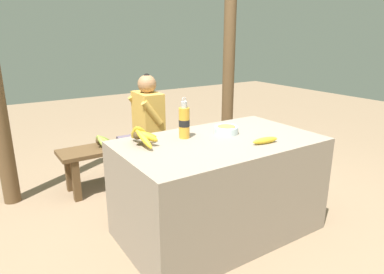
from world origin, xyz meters
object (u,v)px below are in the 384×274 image
banana_bunch_ripe (142,135)px  water_bottle (184,122)px  loose_banana_front (265,140)px  seated_vendor (144,121)px  serving_bowl (226,129)px  wooden_bench (144,146)px  banana_bunch_green (102,140)px  support_post_far (229,47)px

banana_bunch_ripe → water_bottle: 0.32m
loose_banana_front → seated_vendor: seated_vendor is taller
water_bottle → loose_banana_front: 0.56m
water_bottle → serving_bowl: bearing=-13.9°
water_bottle → wooden_bench: size_ratio=0.18×
banana_bunch_green → wooden_bench: bearing=-0.3°
loose_banana_front → banana_bunch_green: (-0.64, 1.39, -0.25)m
banana_bunch_ripe → seated_vendor: 1.06m
wooden_bench → seated_vendor: bearing=-95.6°
banana_bunch_ripe → seated_vendor: size_ratio=0.30×
banana_bunch_ripe → water_bottle: size_ratio=1.10×
loose_banana_front → wooden_bench: loose_banana_front is taller
water_bottle → seated_vendor: (0.14, 0.95, -0.22)m
serving_bowl → support_post_far: (1.01, 1.23, 0.52)m
seated_vendor → banana_bunch_green: bearing=-2.2°
banana_bunch_ripe → banana_bunch_green: size_ratio=1.18×
serving_bowl → loose_banana_front: bearing=-78.3°
seated_vendor → serving_bowl: bearing=101.7°
support_post_far → serving_bowl: bearing=-129.2°
wooden_bench → support_post_far: size_ratio=0.64×
support_post_far → wooden_bench: bearing=-171.6°
banana_bunch_green → support_post_far: size_ratio=0.11×
serving_bowl → support_post_far: size_ratio=0.07×
loose_banana_front → wooden_bench: bearing=99.6°
water_bottle → wooden_bench: 1.10m
serving_bowl → support_post_far: bearing=50.8°
serving_bowl → support_post_far: 1.68m
serving_bowl → seated_vendor: 1.05m
loose_banana_front → support_post_far: bearing=58.9°
banana_bunch_ripe → support_post_far: 2.05m
banana_bunch_ripe → serving_bowl: size_ratio=1.82×
wooden_bench → support_post_far: 1.50m
banana_bunch_ripe → loose_banana_front: size_ratio=1.59×
loose_banana_front → serving_bowl: bearing=101.7°
water_bottle → banana_bunch_ripe: bearing=177.4°
serving_bowl → seated_vendor: seated_vendor is taller
wooden_bench → support_post_far: (1.17, 0.17, 0.91)m
serving_bowl → banana_bunch_green: serving_bowl is taller
banana_bunch_ripe → loose_banana_front: banana_bunch_ripe is taller
banana_bunch_green → support_post_far: (1.58, 0.17, 0.78)m
wooden_bench → banana_bunch_green: (-0.41, 0.00, 0.13)m
water_bottle → wooden_bench: (0.14, 0.98, -0.47)m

